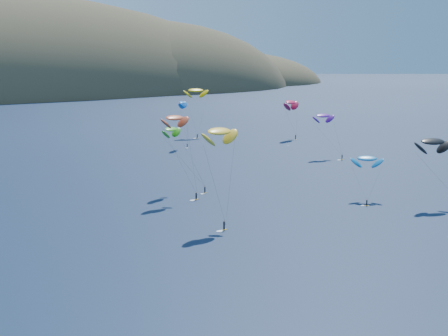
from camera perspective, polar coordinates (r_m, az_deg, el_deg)
name	(u,v)px	position (r m, az deg, el deg)	size (l,w,h in m)	color
ground	(434,325)	(98.59, 18.66, -13.41)	(2800.00, 2800.00, 0.00)	black
island	(0,103)	(632.34, -19.81, 5.64)	(730.00, 300.00, 210.00)	#3D3526
kitesurfer_2	(219,131)	(141.92, -0.43, 3.37)	(11.38, 11.41, 24.03)	#C68F16
kitesurfer_3	(171,129)	(175.38, -4.86, 3.54)	(11.24, 12.59, 19.64)	#C68F16
kitesurfer_4	(183,103)	(255.41, -3.81, 5.98)	(8.06, 8.60, 20.32)	#C68F16
kitesurfer_5	(367,158)	(171.08, 12.94, 0.86)	(11.09, 11.64, 13.01)	#C68F16
kitesurfer_6	(323,116)	(234.13, 9.05, 4.75)	(9.22, 12.27, 17.80)	#C68F16
kitesurfer_7	(433,142)	(168.72, 18.56, 2.31)	(11.13, 14.19, 19.10)	#C68F16
kitesurfer_8	(291,102)	(281.87, 6.14, 6.00)	(13.03, 11.69, 19.40)	#C68F16
kitesurfer_9	(175,118)	(167.16, -4.54, 4.58)	(9.63, 10.12, 23.95)	#C68F16
kitesurfer_11	(196,90)	(288.61, -2.59, 7.11)	(11.82, 12.88, 24.02)	#C68F16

